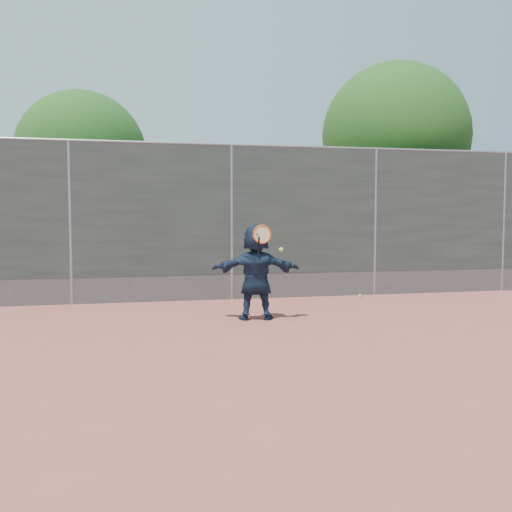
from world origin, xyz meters
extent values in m
plane|color=#9E4C42|center=(0.00, 0.00, 0.00)|extent=(80.00, 80.00, 0.00)
imported|color=#15243A|center=(-0.01, 1.28, 0.75)|extent=(1.45, 0.68, 1.50)
sphere|color=#ADE432|center=(2.56, 3.19, 0.03)|extent=(0.07, 0.07, 0.07)
cube|color=#38423D|center=(0.00, 3.50, 1.75)|extent=(20.00, 0.04, 2.50)
cube|color=slate|center=(0.00, 3.50, 0.25)|extent=(20.00, 0.03, 0.50)
cylinder|color=gray|center=(0.00, 3.50, 3.00)|extent=(20.00, 0.05, 0.05)
cylinder|color=gray|center=(-3.00, 3.50, 1.50)|extent=(0.06, 0.06, 3.00)
cylinder|color=gray|center=(0.00, 3.50, 1.50)|extent=(0.06, 0.06, 3.00)
cylinder|color=gray|center=(3.00, 3.50, 1.50)|extent=(0.06, 0.06, 3.00)
cylinder|color=gray|center=(6.00, 3.50, 1.50)|extent=(0.06, 0.06, 3.00)
torus|color=#C64D12|center=(0.04, 1.08, 1.35)|extent=(0.29, 0.05, 0.29)
cylinder|color=beige|center=(0.04, 1.08, 1.35)|extent=(0.25, 0.03, 0.25)
cylinder|color=black|center=(-0.01, 1.10, 1.15)|extent=(0.04, 0.13, 0.33)
sphere|color=#ADE432|center=(0.34, 1.08, 1.11)|extent=(0.07, 0.07, 0.07)
cylinder|color=#382314|center=(4.50, 5.70, 1.30)|extent=(0.28, 0.28, 2.60)
sphere|color=#23561C|center=(4.50, 5.70, 3.59)|extent=(3.60, 3.60, 3.60)
sphere|color=#23561C|center=(5.22, 5.90, 3.23)|extent=(2.52, 2.52, 2.52)
cylinder|color=#382314|center=(-3.00, 6.50, 1.10)|extent=(0.28, 0.28, 2.20)
sphere|color=#23561C|center=(-3.00, 6.50, 3.03)|extent=(3.00, 3.00, 3.00)
sphere|color=#23561C|center=(-2.40, 6.70, 2.73)|extent=(2.10, 2.10, 2.10)
cone|color=#387226|center=(0.25, 3.38, 0.13)|extent=(0.03, 0.03, 0.26)
cone|color=#387226|center=(0.55, 3.40, 0.15)|extent=(0.03, 0.03, 0.30)
cone|color=#387226|center=(-0.10, 3.36, 0.11)|extent=(0.03, 0.03, 0.22)
camera|label=1|loc=(-1.96, -7.42, 1.63)|focal=40.00mm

